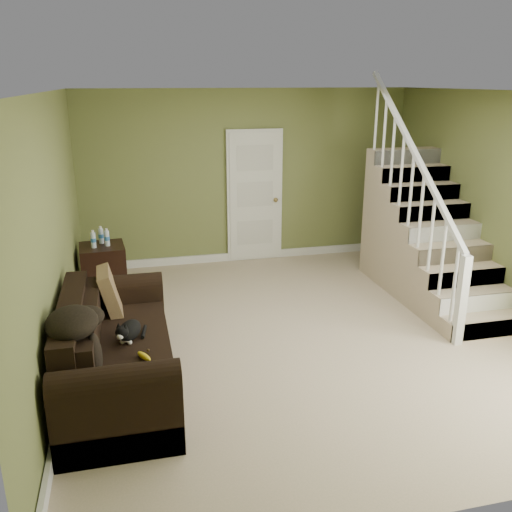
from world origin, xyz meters
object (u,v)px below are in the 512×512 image
cat (130,331)px  sofa (113,355)px  side_table (104,270)px  banana (144,356)px

cat → sofa: bearing=-161.8°
sofa → side_table: side_table is taller
side_table → cat: 2.44m
sofa → cat: bearing=-4.8°
side_table → cat: (0.31, -2.41, 0.22)m
side_table → cat: side_table is taller
side_table → cat: bearing=-82.6°
sofa → banana: 0.51m
side_table → banana: (0.42, -2.80, 0.16)m
banana → sofa: bearing=94.0°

